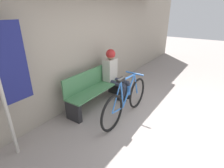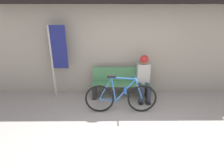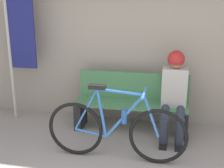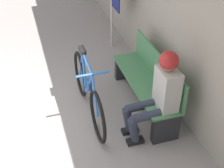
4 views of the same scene
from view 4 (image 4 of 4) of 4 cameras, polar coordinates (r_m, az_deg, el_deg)
The scene contains 4 objects.
ground_plane at distance 4.35m, azimuth -19.74°, elevation -9.35°, with size 24.00×24.00×0.00m, color gray.
park_bench_near at distance 4.43m, azimuth 6.53°, elevation 0.25°, with size 1.60×0.42×0.83m.
bicycle at distance 4.26m, azimuth -4.42°, elevation -1.32°, with size 1.69×0.40×0.92m.
person_seated at distance 3.78m, azimuth 8.68°, elevation -1.22°, with size 0.34×0.64×1.21m.
Camera 4 is at (3.18, 0.53, 2.92)m, focal length 50.00 mm.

